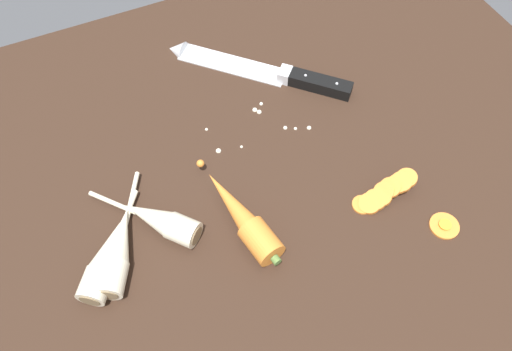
% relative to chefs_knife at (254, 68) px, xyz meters
% --- Properties ---
extents(ground_plane, '(1.20, 0.90, 0.04)m').
position_rel_chefs_knife_xyz_m(ground_plane, '(-0.10, -0.19, -0.03)').
color(ground_plane, '#332116').
extents(chefs_knife, '(0.27, 0.27, 0.04)m').
position_rel_chefs_knife_xyz_m(chefs_knife, '(0.00, 0.00, 0.00)').
color(chefs_knife, silver).
rests_on(chefs_knife, ground_plane).
extents(whole_carrot, '(0.07, 0.20, 0.04)m').
position_rel_chefs_knife_xyz_m(whole_carrot, '(-0.14, -0.27, 0.01)').
color(whole_carrot, orange).
rests_on(whole_carrot, ground_plane).
extents(parsnip_front, '(0.12, 0.16, 0.04)m').
position_rel_chefs_knife_xyz_m(parsnip_front, '(-0.34, -0.26, 0.01)').
color(parsnip_front, beige).
rests_on(parsnip_front, ground_plane).
extents(parsnip_mid_left, '(0.11, 0.19, 0.04)m').
position_rel_chefs_knife_xyz_m(parsnip_mid_left, '(-0.32, -0.25, 0.01)').
color(parsnip_mid_left, beige).
rests_on(parsnip_mid_left, ground_plane).
extents(parsnip_mid_right, '(0.14, 0.15, 0.04)m').
position_rel_chefs_knife_xyz_m(parsnip_mid_right, '(-0.25, -0.23, 0.01)').
color(parsnip_mid_right, beige).
rests_on(parsnip_mid_right, ground_plane).
extents(carrot_slice_stack, '(0.11, 0.04, 0.03)m').
position_rel_chefs_knife_xyz_m(carrot_slice_stack, '(0.07, -0.32, 0.01)').
color(carrot_slice_stack, orange).
rests_on(carrot_slice_stack, ground_plane).
extents(carrot_slice_stray_near, '(0.04, 0.04, 0.01)m').
position_rel_chefs_knife_xyz_m(carrot_slice_stray_near, '(0.12, -0.40, -0.00)').
color(carrot_slice_stray_near, orange).
rests_on(carrot_slice_stray_near, ground_plane).
extents(mince_crumbs, '(0.18, 0.11, 0.01)m').
position_rel_chefs_knife_xyz_m(mince_crumbs, '(-0.04, -0.11, -0.00)').
color(mince_crumbs, silver).
rests_on(mince_crumbs, ground_plane).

